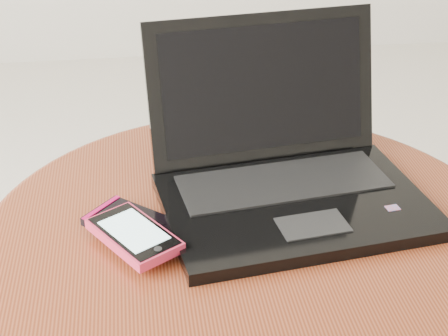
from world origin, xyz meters
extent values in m
cylinder|color=#61230F|center=(-0.01, -0.05, 0.51)|extent=(0.63, 0.63, 0.03)
torus|color=#61230F|center=(-0.01, -0.05, 0.51)|extent=(0.66, 0.66, 0.03)
cube|color=black|center=(0.05, -0.02, 0.53)|extent=(0.35, 0.26, 0.02)
cube|color=black|center=(0.05, 0.02, 0.54)|extent=(0.28, 0.13, 0.00)
cube|color=black|center=(0.06, -0.08, 0.54)|extent=(0.09, 0.06, 0.00)
cube|color=red|center=(0.17, -0.06, 0.54)|extent=(0.02, 0.01, 0.00)
cube|color=black|center=(0.04, 0.11, 0.63)|extent=(0.32, 0.10, 0.19)
cube|color=black|center=(0.04, 0.11, 0.64)|extent=(0.28, 0.08, 0.16)
cube|color=black|center=(-0.14, -0.03, 0.53)|extent=(0.13, 0.13, 0.01)
cube|color=#AF094A|center=(-0.18, 0.00, 0.53)|extent=(0.05, 0.05, 0.00)
cube|color=#CE2A4A|center=(-0.15, -0.07, 0.54)|extent=(0.11, 0.13, 0.01)
cube|color=black|center=(-0.15, -0.07, 0.55)|extent=(0.10, 0.12, 0.00)
cube|color=silver|center=(-0.15, -0.07, 0.55)|extent=(0.08, 0.09, 0.00)
cylinder|color=black|center=(-0.12, -0.11, 0.55)|extent=(0.01, 0.01, 0.00)
camera|label=1|loc=(-0.13, -0.73, 0.99)|focal=55.91mm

